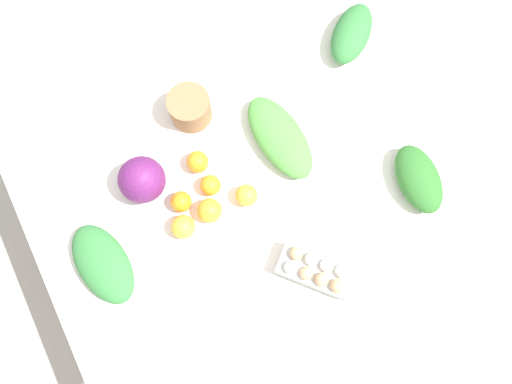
# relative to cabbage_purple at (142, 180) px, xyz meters

# --- Properties ---
(ground_plane) EXTENTS (8.00, 8.00, 0.00)m
(ground_plane) POSITION_rel_cabbage_purple_xyz_m (-0.32, 0.19, -0.80)
(ground_plane) COLOR #B2A899
(dining_table) EXTENTS (1.48, 1.07, 0.72)m
(dining_table) POSITION_rel_cabbage_purple_xyz_m (-0.32, 0.19, -0.15)
(dining_table) COLOR silver
(dining_table) RESTS_ON ground_plane
(cabbage_purple) EXTENTS (0.15, 0.15, 0.15)m
(cabbage_purple) POSITION_rel_cabbage_purple_xyz_m (0.00, 0.00, 0.00)
(cabbage_purple) COLOR #601E5B
(cabbage_purple) RESTS_ON dining_table
(egg_carton) EXTENTS (0.23, 0.25, 0.09)m
(egg_carton) POSITION_rel_cabbage_purple_xyz_m (-0.36, 0.51, -0.03)
(egg_carton) COLOR #B7B7B2
(egg_carton) RESTS_ON dining_table
(paper_bag) EXTENTS (0.14, 0.14, 0.11)m
(paper_bag) POSITION_rel_cabbage_purple_xyz_m (-0.25, -0.17, -0.02)
(paper_bag) COLOR olive
(paper_bag) RESTS_ON dining_table
(greens_bunch_kale) EXTENTS (0.17, 0.26, 0.09)m
(greens_bunch_kale) POSITION_rel_cabbage_purple_xyz_m (-0.81, 0.41, -0.03)
(greens_bunch_kale) COLOR #2D6B28
(greens_bunch_kale) RESTS_ON dining_table
(greens_bunch_beet_tops) EXTENTS (0.18, 0.34, 0.08)m
(greens_bunch_beet_tops) POSITION_rel_cabbage_purple_xyz_m (-0.47, 0.06, -0.04)
(greens_bunch_beet_tops) COLOR #4C933D
(greens_bunch_beet_tops) RESTS_ON dining_table
(greens_bunch_dandelion) EXTENTS (0.19, 0.30, 0.09)m
(greens_bunch_dandelion) POSITION_rel_cabbage_purple_xyz_m (0.22, 0.18, -0.03)
(greens_bunch_dandelion) COLOR #337538
(greens_bunch_dandelion) RESTS_ON dining_table
(greens_bunch_scallion) EXTENTS (0.28, 0.26, 0.09)m
(greens_bunch_scallion) POSITION_rel_cabbage_purple_xyz_m (-0.89, -0.17, -0.03)
(greens_bunch_scallion) COLOR #337538
(greens_bunch_scallion) RESTS_ON dining_table
(orange_0) EXTENTS (0.07, 0.07, 0.07)m
(orange_0) POSITION_rel_cabbage_purple_xyz_m (-0.08, 0.11, -0.04)
(orange_0) COLOR orange
(orange_0) RESTS_ON dining_table
(orange_1) EXTENTS (0.07, 0.07, 0.07)m
(orange_1) POSITION_rel_cabbage_purple_xyz_m (-0.19, 0.11, -0.04)
(orange_1) COLOR orange
(orange_1) RESTS_ON dining_table
(orange_2) EXTENTS (0.07, 0.07, 0.07)m
(orange_2) POSITION_rel_cabbage_purple_xyz_m (-0.28, 0.19, -0.04)
(orange_2) COLOR #F9A833
(orange_2) RESTS_ON dining_table
(orange_3) EXTENTS (0.08, 0.08, 0.08)m
(orange_3) POSITION_rel_cabbage_purple_xyz_m (-0.19, 0.01, -0.04)
(orange_3) COLOR orange
(orange_3) RESTS_ON dining_table
(orange_4) EXTENTS (0.08, 0.08, 0.08)m
(orange_4) POSITION_rel_cabbage_purple_xyz_m (-0.15, 0.18, -0.04)
(orange_4) COLOR orange
(orange_4) RESTS_ON dining_table
(orange_5) EXTENTS (0.08, 0.08, 0.08)m
(orange_5) POSITION_rel_cabbage_purple_xyz_m (-0.05, 0.19, -0.04)
(orange_5) COLOR #F9A833
(orange_5) RESTS_ON dining_table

